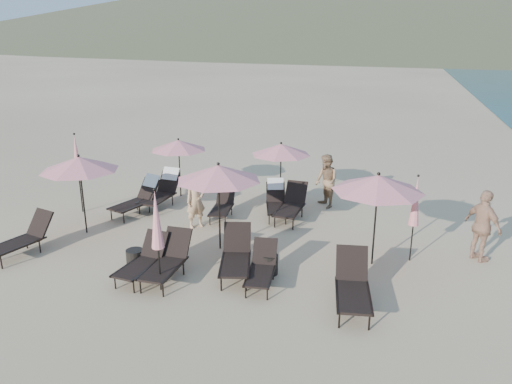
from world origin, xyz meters
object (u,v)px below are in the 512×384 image
(lounger_4, at_px, (262,267))
(umbrella_open_0, at_px, (79,164))
(beachgoer_c, at_px, (483,226))
(lounger_9, at_px, (276,200))
(umbrella_open_4, at_px, (281,149))
(umbrella_closed_2, at_px, (77,158))
(beachgoer_b, at_px, (326,181))
(side_table_0, at_px, (135,258))
(side_table_1, at_px, (270,264))
(lounger_0, at_px, (23,237))
(lounger_2, at_px, (167,260))
(lounger_3, at_px, (236,255))
(lounger_1, at_px, (143,260))
(umbrella_open_1, at_px, (218,173))
(lounger_6, at_px, (139,197))
(lounger_10, at_px, (291,204))
(umbrella_closed_0, at_px, (156,220))
(umbrella_open_3, at_px, (178,145))
(lounger_5, at_px, (353,285))
(lounger_8, at_px, (223,205))
(beachgoer_a, at_px, (196,201))
(umbrella_open_2, at_px, (378,183))
(lounger_7, at_px, (162,190))

(lounger_4, distance_m, umbrella_open_0, 6.11)
(lounger_4, distance_m, beachgoer_c, 5.68)
(lounger_9, distance_m, umbrella_open_4, 1.75)
(umbrella_closed_2, bearing_deg, beachgoer_b, 18.81)
(side_table_0, height_order, side_table_1, side_table_1)
(lounger_0, bearing_deg, lounger_2, 12.41)
(lounger_3, height_order, beachgoer_c, beachgoer_c)
(lounger_1, bearing_deg, umbrella_open_1, 65.77)
(beachgoer_b, bearing_deg, side_table_0, -69.34)
(umbrella_open_1, distance_m, beachgoer_c, 6.76)
(umbrella_closed_2, bearing_deg, lounger_6, 12.31)
(lounger_10, bearing_deg, lounger_9, 158.24)
(lounger_3, bearing_deg, side_table_0, 172.78)
(lounger_9, distance_m, umbrella_closed_2, 6.36)
(umbrella_closed_0, xyz_separation_m, umbrella_closed_2, (-4.66, 3.99, 0.12))
(lounger_2, relative_size, umbrella_open_3, 0.85)
(lounger_4, bearing_deg, umbrella_open_0, 158.31)
(lounger_4, xyz_separation_m, lounger_5, (2.09, -0.45, 0.09))
(lounger_0, relative_size, umbrella_closed_2, 0.72)
(lounger_8, xyz_separation_m, side_table_0, (-0.98, -3.80, -0.18))
(lounger_1, bearing_deg, side_table_1, 25.31)
(umbrella_open_1, relative_size, beachgoer_a, 1.44)
(umbrella_open_2, relative_size, umbrella_closed_2, 0.93)
(umbrella_open_2, bearing_deg, umbrella_closed_2, 171.36)
(lounger_2, relative_size, umbrella_open_1, 0.74)
(lounger_6, distance_m, beachgoer_c, 10.01)
(umbrella_open_0, relative_size, umbrella_open_4, 1.10)
(lounger_1, bearing_deg, beachgoer_a, 96.52)
(lounger_2, height_order, umbrella_closed_0, umbrella_closed_0)
(lounger_0, distance_m, lounger_1, 3.60)
(lounger_1, distance_m, beachgoer_c, 8.37)
(lounger_9, xyz_separation_m, side_table_0, (-2.53, -4.47, -0.27))
(lounger_6, relative_size, lounger_8, 1.22)
(lounger_7, bearing_deg, lounger_5, -30.59)
(lounger_3, relative_size, lounger_7, 1.00)
(lounger_2, distance_m, beachgoer_c, 7.80)
(beachgoer_a, bearing_deg, umbrella_closed_2, 130.68)
(lounger_5, relative_size, beachgoer_b, 1.09)
(lounger_0, relative_size, umbrella_open_0, 0.80)
(lounger_8, bearing_deg, lounger_0, -142.43)
(umbrella_open_0, distance_m, beachgoer_c, 10.77)
(lounger_7, bearing_deg, umbrella_closed_0, -59.98)
(lounger_3, distance_m, beachgoer_c, 6.19)
(lounger_8, distance_m, beachgoer_a, 1.15)
(umbrella_open_1, distance_m, umbrella_closed_2, 5.44)
(lounger_4, height_order, side_table_1, lounger_4)
(umbrella_closed_2, bearing_deg, lounger_4, -24.67)
(lounger_0, bearing_deg, beachgoer_b, 54.79)
(lounger_3, height_order, umbrella_open_0, umbrella_open_0)
(side_table_0, xyz_separation_m, side_table_1, (3.30, 0.50, 0.02))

